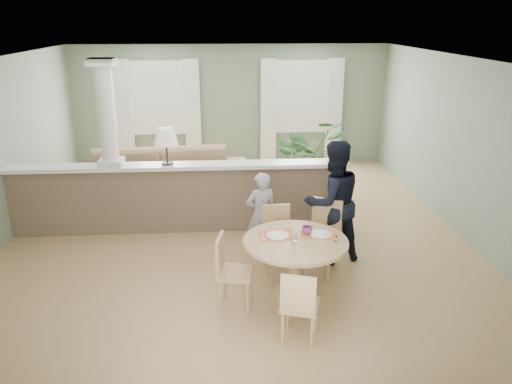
{
  "coord_description": "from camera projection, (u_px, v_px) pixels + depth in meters",
  "views": [
    {
      "loc": [
        -0.2,
        -7.26,
        3.26
      ],
      "look_at": [
        0.24,
        -1.0,
        1.05
      ],
      "focal_mm": 35.0,
      "sensor_mm": 36.0,
      "label": 1
    }
  ],
  "objects": [
    {
      "name": "ground",
      "position": [
        237.0,
        233.0,
        7.93
      ],
      "size": [
        8.0,
        8.0,
        0.0
      ],
      "primitive_type": "plane",
      "color": "tan",
      "rests_on": "ground"
    },
    {
      "name": "room_shell",
      "position": [
        232.0,
        113.0,
        7.92
      ],
      "size": [
        7.02,
        8.02,
        2.71
      ],
      "color": "gray",
      "rests_on": "ground"
    },
    {
      "name": "pony_wall",
      "position": [
        173.0,
        189.0,
        7.82
      ],
      "size": [
        5.32,
        0.38,
        2.7
      ],
      "color": "brown",
      "rests_on": "ground"
    },
    {
      "name": "sofa",
      "position": [
        160.0,
        179.0,
        9.04
      ],
      "size": [
        3.35,
        1.54,
        0.95
      ],
      "primitive_type": "imported",
      "rotation": [
        0.0,
        0.0,
        0.08
      ],
      "color": "#92794F",
      "rests_on": "ground"
    },
    {
      "name": "houseplant",
      "position": [
        308.0,
        158.0,
        9.26
      ],
      "size": [
        1.79,
        1.7,
        1.55
      ],
      "primitive_type": "imported",
      "rotation": [
        0.0,
        0.0,
        0.46
      ],
      "color": "#2D6327",
      "rests_on": "ground"
    },
    {
      "name": "dining_table",
      "position": [
        296.0,
        252.0,
        5.97
      ],
      "size": [
        1.25,
        1.25,
        0.86
      ],
      "rotation": [
        0.0,
        0.0,
        0.11
      ],
      "color": "tan",
      "rests_on": "ground"
    },
    {
      "name": "chair_far_boy",
      "position": [
        277.0,
        235.0,
        6.7
      ],
      "size": [
        0.42,
        0.42,
        0.89
      ],
      "rotation": [
        0.0,
        0.0,
        0.04
      ],
      "color": "tan",
      "rests_on": "ground"
    },
    {
      "name": "chair_far_man",
      "position": [
        323.0,
        232.0,
        6.66
      ],
      "size": [
        0.6,
        0.6,
        0.98
      ],
      "rotation": [
        0.0,
        0.0,
        -0.54
      ],
      "color": "tan",
      "rests_on": "ground"
    },
    {
      "name": "chair_near",
      "position": [
        299.0,
        303.0,
        5.15
      ],
      "size": [
        0.48,
        0.48,
        0.84
      ],
      "rotation": [
        0.0,
        0.0,
        2.84
      ],
      "color": "tan",
      "rests_on": "ground"
    },
    {
      "name": "chair_side",
      "position": [
        230.0,
        268.0,
        5.82
      ],
      "size": [
        0.47,
        0.47,
        0.88
      ],
      "rotation": [
        0.0,
        0.0,
        1.39
      ],
      "color": "tan",
      "rests_on": "ground"
    },
    {
      "name": "child_person",
      "position": [
        261.0,
        214.0,
        7.06
      ],
      "size": [
        0.51,
        0.4,
        1.23
      ],
      "primitive_type": "imported",
      "rotation": [
        0.0,
        0.0,
        3.39
      ],
      "color": "#9B9A9F",
      "rests_on": "ground"
    },
    {
      "name": "man_person",
      "position": [
        333.0,
        202.0,
        6.82
      ],
      "size": [
        0.99,
        0.87,
        1.73
      ],
      "primitive_type": "imported",
      "rotation": [
        0.0,
        0.0,
        3.43
      ],
      "color": "black",
      "rests_on": "ground"
    }
  ]
}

